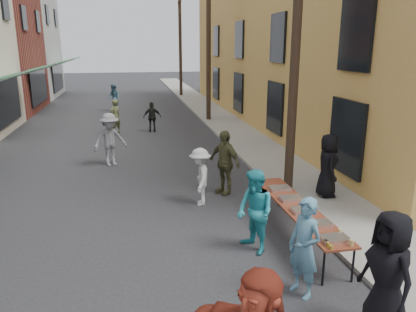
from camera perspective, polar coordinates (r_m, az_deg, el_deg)
name	(u,v)px	position (r m, az deg, el deg)	size (l,w,h in m)	color
ground	(146,257)	(8.70, -8.68, -13.81)	(120.00, 120.00, 0.00)	#28282B
sidewalk	(220,120)	(23.57, 1.75, 5.15)	(2.20, 60.00, 0.10)	gray
building_ochre	(333,30)	(24.40, 17.14, 16.53)	(10.00, 28.00, 10.00)	gold
utility_pole_near	(296,34)	(11.53, 12.32, 16.43)	(0.26, 0.26, 9.00)	#2D2116
utility_pole_mid	(209,40)	(23.06, 0.08, 16.04)	(0.26, 0.26, 9.00)	#2D2116
utility_pole_far	(180,42)	(34.90, -3.93, 15.76)	(0.26, 0.26, 9.00)	#2D2116
serving_table	(298,208)	(9.29, 12.49, -7.18)	(0.70, 4.00, 0.75)	brown
catering_tray_sausage	(334,239)	(7.91, 17.32, -11.03)	(0.50, 0.33, 0.08)	maroon
catering_tray_foil_b	(318,224)	(8.43, 15.23, -9.18)	(0.50, 0.33, 0.08)	#B2B2B7
catering_tray_buns	(303,210)	(9.01, 13.28, -7.42)	(0.50, 0.33, 0.08)	tan
catering_tray_foil_d	(291,198)	(9.60, 11.57, -5.87)	(0.50, 0.33, 0.08)	#B2B2B7
catering_tray_buns_end	(280,188)	(10.21, 10.07, -4.50)	(0.50, 0.33, 0.08)	tan
condiment_jar_a	(331,247)	(7.58, 16.91, -12.20)	(0.07, 0.07, 0.08)	#A57F26
condiment_jar_b	(328,245)	(7.66, 16.56, -11.88)	(0.07, 0.07, 0.08)	#A57F26
condiment_jar_c	(326,242)	(7.74, 16.21, -11.56)	(0.07, 0.07, 0.08)	#A57F26
cup_stack	(351,243)	(7.81, 19.53, -11.44)	(0.08, 0.08, 0.12)	tan
guest_front_a	(388,274)	(6.71, 23.98, -14.92)	(0.95, 0.62, 1.95)	black
guest_front_b	(304,248)	(7.24, 13.41, -12.43)	(0.65, 0.43, 1.78)	teal
guest_front_c	(255,212)	(8.50, 6.62, -7.80)	(0.86, 0.67, 1.78)	teal
guest_front_d	(200,177)	(10.92, -1.10, -2.94)	(1.02, 0.59, 1.58)	silver
guest_front_e	(224,162)	(11.71, 2.32, -0.88)	(1.11, 0.46, 1.89)	brown
server	(327,165)	(11.72, 16.46, -1.28)	(0.87, 0.57, 1.78)	black
passerby_left	(110,140)	(14.92, -13.62, 2.26)	(1.22, 0.70, 1.90)	gray
passerby_mid	(152,117)	(20.48, -7.84, 5.45)	(0.88, 0.37, 1.50)	black
passerby_right	(115,116)	(20.43, -12.92, 5.45)	(0.62, 0.40, 1.69)	#596238
passerby_far	(114,98)	(27.43, -13.07, 7.98)	(0.87, 0.68, 1.78)	teal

